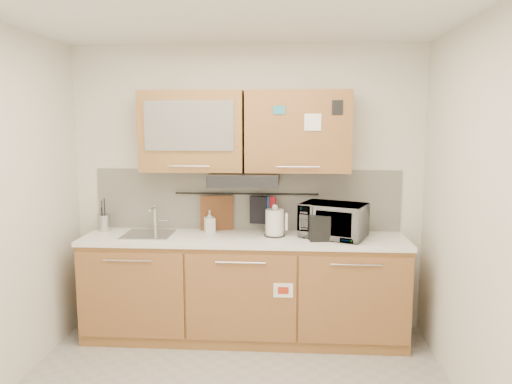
# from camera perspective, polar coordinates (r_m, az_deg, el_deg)

# --- Properties ---
(ceiling) EXTENTS (3.20, 3.20, 0.00)m
(ceiling) POSITION_cam_1_polar(r_m,az_deg,el_deg) (3.14, -3.61, 20.59)
(ceiling) COLOR white
(ceiling) RESTS_ON wall_back
(wall_back) EXTENTS (3.20, 0.00, 3.20)m
(wall_back) POSITION_cam_1_polar(r_m,az_deg,el_deg) (4.60, -1.06, 0.38)
(wall_back) COLOR silver
(wall_back) RESTS_ON ground
(wall_right) EXTENTS (0.00, 3.00, 3.00)m
(wall_right) POSITION_cam_1_polar(r_m,az_deg,el_deg) (3.33, 25.10, -3.40)
(wall_right) COLOR silver
(wall_right) RESTS_ON ground
(base_cabinet) EXTENTS (2.80, 0.64, 0.88)m
(base_cabinet) POSITION_cam_1_polar(r_m,az_deg,el_deg) (4.52, -1.37, -11.48)
(base_cabinet) COLOR #A8763B
(base_cabinet) RESTS_ON floor
(countertop) EXTENTS (2.82, 0.62, 0.04)m
(countertop) POSITION_cam_1_polar(r_m,az_deg,el_deg) (4.37, -1.39, -5.37)
(countertop) COLOR white
(countertop) RESTS_ON base_cabinet
(backsplash) EXTENTS (2.80, 0.02, 0.56)m
(backsplash) POSITION_cam_1_polar(r_m,az_deg,el_deg) (4.60, -1.07, -0.87)
(backsplash) COLOR silver
(backsplash) RESTS_ON countertop
(upper_cabinets) EXTENTS (1.82, 0.37, 0.70)m
(upper_cabinets) POSITION_cam_1_polar(r_m,az_deg,el_deg) (4.38, -1.34, 6.95)
(upper_cabinets) COLOR #A8763B
(upper_cabinets) RESTS_ON wall_back
(range_hood) EXTENTS (0.60, 0.46, 0.10)m
(range_hood) POSITION_cam_1_polar(r_m,az_deg,el_deg) (4.34, -1.34, 1.50)
(range_hood) COLOR black
(range_hood) RESTS_ON upper_cabinets
(sink) EXTENTS (0.42, 0.40, 0.26)m
(sink) POSITION_cam_1_polar(r_m,az_deg,el_deg) (4.54, -12.14, -4.73)
(sink) COLOR silver
(sink) RESTS_ON countertop
(utensil_rail) EXTENTS (1.30, 0.02, 0.02)m
(utensil_rail) POSITION_cam_1_polar(r_m,az_deg,el_deg) (4.56, -1.11, -0.20)
(utensil_rail) COLOR black
(utensil_rail) RESTS_ON backsplash
(utensil_crock) EXTENTS (0.15, 0.15, 0.30)m
(utensil_crock) POSITION_cam_1_polar(r_m,az_deg,el_deg) (4.79, -16.95, -3.35)
(utensil_crock) COLOR #AEADB2
(utensil_crock) RESTS_ON countertop
(kettle) EXTENTS (0.20, 0.18, 0.28)m
(kettle) POSITION_cam_1_polar(r_m,az_deg,el_deg) (4.37, 2.17, -3.60)
(kettle) COLOR silver
(kettle) RESTS_ON countertop
(toaster) EXTENTS (0.31, 0.21, 0.22)m
(toaster) POSITION_cam_1_polar(r_m,az_deg,el_deg) (4.27, 7.97, -3.98)
(toaster) COLOR black
(toaster) RESTS_ON countertop
(microwave) EXTENTS (0.64, 0.54, 0.30)m
(microwave) POSITION_cam_1_polar(r_m,az_deg,el_deg) (4.36, 8.83, -3.23)
(microwave) COLOR #999999
(microwave) RESTS_ON countertop
(soap_bottle) EXTENTS (0.12, 0.12, 0.20)m
(soap_bottle) POSITION_cam_1_polar(r_m,az_deg,el_deg) (4.54, -5.32, -3.34)
(soap_bottle) COLOR #999999
(soap_bottle) RESTS_ON countertop
(cutting_board) EXTENTS (0.30, 0.08, 0.38)m
(cutting_board) POSITION_cam_1_polar(r_m,az_deg,el_deg) (4.61, -4.51, -2.75)
(cutting_board) COLOR brown
(cutting_board) RESTS_ON utensil_rail
(oven_mitt) EXTENTS (0.14, 0.06, 0.23)m
(oven_mitt) POSITION_cam_1_polar(r_m,az_deg,el_deg) (4.55, 0.72, -1.91)
(oven_mitt) COLOR #1F5392
(oven_mitt) RESTS_ON utensil_rail
(dark_pouch) EXTENTS (0.17, 0.08, 0.25)m
(dark_pouch) POSITION_cam_1_polar(r_m,az_deg,el_deg) (4.56, 0.32, -2.06)
(dark_pouch) COLOR black
(dark_pouch) RESTS_ON utensil_rail
(pot_holder) EXTENTS (0.15, 0.05, 0.18)m
(pot_holder) POSITION_cam_1_polar(r_m,az_deg,el_deg) (4.55, 1.36, -1.61)
(pot_holder) COLOR #B31726
(pot_holder) RESTS_ON utensil_rail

